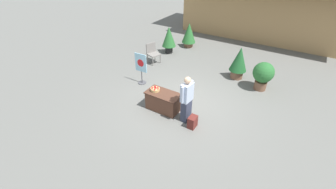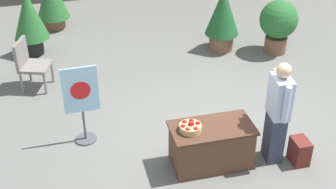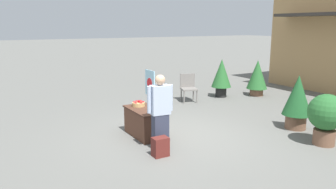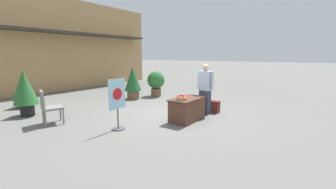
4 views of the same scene
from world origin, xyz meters
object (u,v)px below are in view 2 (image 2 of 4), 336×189
(backpack, at_px, (299,151))
(poster_board, at_px, (82,102))
(display_table, at_px, (211,145))
(potted_plant_near_right, at_px, (278,23))
(potted_plant_near_left, at_px, (29,18))
(person_visitor, at_px, (278,112))
(apple_basket, at_px, (190,127))
(patio_chair, at_px, (29,62))
(potted_plant_far_left, at_px, (223,16))

(backpack, relative_size, poster_board, 0.30)
(backpack, bearing_deg, display_table, 167.18)
(potted_plant_near_right, bearing_deg, potted_plant_near_left, 166.78)
(person_visitor, xyz_separation_m, potted_plant_near_left, (-3.63, 4.72, -0.01))
(poster_board, distance_m, potted_plant_near_left, 3.61)
(potted_plant_near_left, bearing_deg, poster_board, -77.26)
(apple_basket, height_order, patio_chair, patio_chair)
(display_table, distance_m, apple_basket, 0.54)
(backpack, bearing_deg, poster_board, 156.35)
(backpack, relative_size, potted_plant_near_left, 0.28)
(patio_chair, xyz_separation_m, potted_plant_far_left, (4.22, 0.69, 0.25))
(backpack, bearing_deg, apple_basket, 169.92)
(poster_board, height_order, potted_plant_far_left, potted_plant_far_left)
(potted_plant_far_left, bearing_deg, potted_plant_near_right, -20.58)
(potted_plant_far_left, bearing_deg, person_visitor, -97.89)
(patio_chair, height_order, potted_plant_far_left, potted_plant_far_left)
(person_visitor, bearing_deg, apple_basket, 1.83)
(potted_plant_near_left, bearing_deg, person_visitor, -52.41)
(apple_basket, relative_size, person_visitor, 0.20)
(person_visitor, distance_m, potted_plant_near_left, 5.95)
(apple_basket, distance_m, potted_plant_near_left, 5.15)
(person_visitor, bearing_deg, potted_plant_near_left, -46.28)
(potted_plant_near_left, bearing_deg, apple_basket, -63.62)
(potted_plant_near_right, bearing_deg, potted_plant_far_left, 159.42)
(poster_board, xyz_separation_m, potted_plant_near_left, (-0.79, 3.52, 0.11))
(patio_chair, bearing_deg, potted_plant_far_left, 28.85)
(display_table, distance_m, backpack, 1.40)
(poster_board, bearing_deg, potted_plant_near_right, 115.17)
(apple_basket, xyz_separation_m, person_visitor, (1.34, -0.10, 0.11))
(backpack, height_order, potted_plant_near_right, potted_plant_near_right)
(display_table, xyz_separation_m, apple_basket, (-0.35, -0.01, 0.41))
(potted_plant_far_left, distance_m, potted_plant_near_right, 1.24)
(potted_plant_near_right, bearing_deg, poster_board, -153.42)
(apple_basket, xyz_separation_m, potted_plant_far_left, (1.88, 3.80, 0.05))
(potted_plant_near_right, relative_size, potted_plant_near_left, 0.82)
(potted_plant_far_left, bearing_deg, poster_board, -141.35)
(patio_chair, relative_size, potted_plant_near_right, 0.83)
(patio_chair, distance_m, potted_plant_far_left, 4.28)
(poster_board, relative_size, patio_chair, 1.38)
(person_visitor, relative_size, potted_plant_near_left, 1.15)
(display_table, distance_m, potted_plant_near_left, 5.33)
(display_table, relative_size, potted_plant_near_right, 1.05)
(patio_chair, xyz_separation_m, potted_plant_near_left, (0.04, 1.51, 0.30))
(potted_plant_near_left, bearing_deg, patio_chair, -91.69)
(display_table, height_order, person_visitor, person_visitor)
(potted_plant_far_left, relative_size, potted_plant_near_left, 0.99)
(poster_board, xyz_separation_m, potted_plant_near_right, (4.53, 2.27, -0.04))
(potted_plant_far_left, relative_size, potted_plant_near_right, 1.21)
(apple_basket, distance_m, patio_chair, 3.89)
(backpack, height_order, potted_plant_near_left, potted_plant_near_left)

